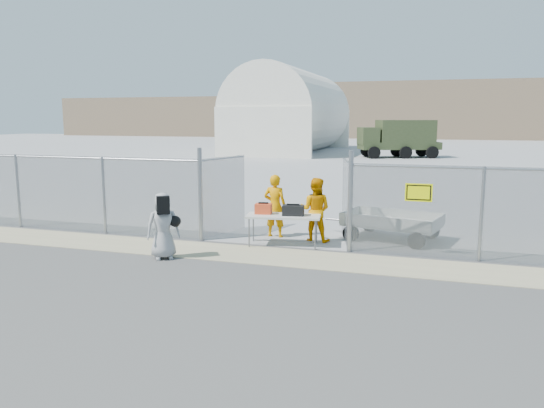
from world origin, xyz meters
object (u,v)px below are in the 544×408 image
(folding_table, at_px, (283,230))
(visitor, at_px, (163,226))
(utility_trailer, at_px, (392,226))
(security_worker_right, at_px, (315,210))
(security_worker_left, at_px, (275,206))

(folding_table, xyz_separation_m, visitor, (-2.32, -2.07, 0.38))
(visitor, bearing_deg, utility_trailer, 1.52)
(utility_trailer, bearing_deg, security_worker_right, -144.27)
(security_worker_right, height_order, utility_trailer, security_worker_right)
(security_worker_right, xyz_separation_m, utility_trailer, (1.94, 0.79, -0.46))
(security_worker_right, bearing_deg, visitor, 45.15)
(security_worker_left, relative_size, visitor, 1.12)
(utility_trailer, bearing_deg, security_worker_left, -155.36)
(security_worker_right, height_order, visitor, security_worker_right)
(folding_table, xyz_separation_m, security_worker_left, (-0.50, 0.90, 0.47))
(folding_table, bearing_deg, security_worker_left, 109.68)
(utility_trailer, bearing_deg, visitor, -130.47)
(folding_table, relative_size, security_worker_left, 1.08)
(security_worker_left, distance_m, utility_trailer, 3.22)
(security_worker_left, bearing_deg, visitor, 60.25)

